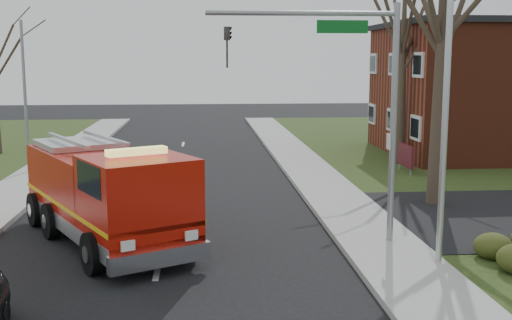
{
  "coord_description": "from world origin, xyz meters",
  "views": [
    {
      "loc": [
        1.16,
        -15.92,
        5.3
      ],
      "look_at": [
        2.93,
        4.8,
        2.0
      ],
      "focal_mm": 45.0,
      "sensor_mm": 36.0,
      "label": 1
    }
  ],
  "objects": [
    {
      "name": "traffic_signal_mast",
      "position": [
        5.21,
        1.5,
        4.71
      ],
      "size": [
        5.29,
        0.18,
        6.8
      ],
      "color": "gray",
      "rests_on": "ground"
    },
    {
      "name": "ground",
      "position": [
        0.0,
        0.0,
        0.0
      ],
      "size": [
        120.0,
        120.0,
        0.0
      ],
      "primitive_type": "plane",
      "color": "black",
      "rests_on": "ground"
    },
    {
      "name": "health_center_sign",
      "position": [
        10.5,
        12.5,
        0.88
      ],
      "size": [
        0.12,
        2.0,
        1.4
      ],
      "color": "#52131C",
      "rests_on": "ground"
    },
    {
      "name": "streetlight_pole",
      "position": [
        7.14,
        -0.5,
        4.55
      ],
      "size": [
        1.48,
        0.16,
        8.4
      ],
      "color": "#B7BABF",
      "rests_on": "ground"
    },
    {
      "name": "bare_tree_far",
      "position": [
        11.0,
        15.0,
        6.49
      ],
      "size": [
        5.25,
        5.25,
        10.5
      ],
      "color": "#35261F",
      "rests_on": "ground"
    },
    {
      "name": "utility_pole_far",
      "position": [
        -6.8,
        14.0,
        3.5
      ],
      "size": [
        0.14,
        0.14,
        7.0
      ],
      "primitive_type": "cylinder",
      "color": "gray",
      "rests_on": "ground"
    },
    {
      "name": "fire_engine",
      "position": [
        -1.6,
        2.43,
        1.39
      ],
      "size": [
        5.82,
        7.93,
        3.06
      ],
      "rotation": [
        0.0,
        0.0,
        0.48
      ],
      "color": "#AE1208",
      "rests_on": "ground"
    },
    {
      "name": "sidewalk_right",
      "position": [
        6.2,
        0.0,
        0.07
      ],
      "size": [
        2.4,
        80.0,
        0.15
      ],
      "primitive_type": "cube",
      "color": "#9B9B95",
      "rests_on": "ground"
    }
  ]
}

